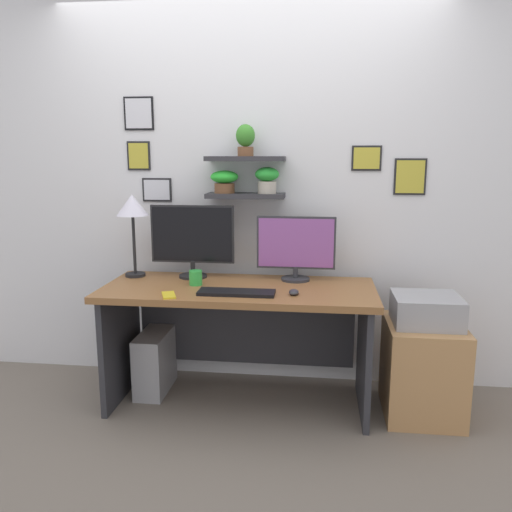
# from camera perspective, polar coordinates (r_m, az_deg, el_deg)

# --- Properties ---
(ground_plane) EXTENTS (8.00, 8.00, 0.00)m
(ground_plane) POSITION_cam_1_polar(r_m,az_deg,el_deg) (3.39, -1.85, -15.79)
(ground_plane) COLOR #70665B
(back_wall_assembly) EXTENTS (4.40, 0.24, 2.70)m
(back_wall_assembly) POSITION_cam_1_polar(r_m,az_deg,el_deg) (3.46, -0.88, 8.14)
(back_wall_assembly) COLOR silver
(back_wall_assembly) RESTS_ON ground
(desk) EXTENTS (1.64, 0.68, 0.75)m
(desk) POSITION_cam_1_polar(r_m,az_deg,el_deg) (3.23, -1.76, -6.77)
(desk) COLOR brown
(desk) RESTS_ON ground
(monitor_left) EXTENTS (0.54, 0.18, 0.47)m
(monitor_left) POSITION_cam_1_polar(r_m,az_deg,el_deg) (3.34, -7.04, 1.97)
(monitor_left) COLOR black
(monitor_left) RESTS_ON desk
(monitor_right) EXTENTS (0.49, 0.18, 0.41)m
(monitor_right) POSITION_cam_1_polar(r_m,az_deg,el_deg) (3.26, 4.43, 1.02)
(monitor_right) COLOR #2D2D33
(monitor_right) RESTS_ON desk
(keyboard) EXTENTS (0.44, 0.14, 0.02)m
(keyboard) POSITION_cam_1_polar(r_m,az_deg,el_deg) (2.96, -2.17, -4.05)
(keyboard) COLOR black
(keyboard) RESTS_ON desk
(computer_mouse) EXTENTS (0.06, 0.09, 0.03)m
(computer_mouse) POSITION_cam_1_polar(r_m,az_deg,el_deg) (2.95, 4.21, -4.00)
(computer_mouse) COLOR #2D2D33
(computer_mouse) RESTS_ON desk
(desk_lamp) EXTENTS (0.21, 0.21, 0.53)m
(desk_lamp) POSITION_cam_1_polar(r_m,az_deg,el_deg) (3.41, -13.49, 4.97)
(desk_lamp) COLOR black
(desk_lamp) RESTS_ON desk
(cell_phone) EXTENTS (0.12, 0.16, 0.01)m
(cell_phone) POSITION_cam_1_polar(r_m,az_deg,el_deg) (2.96, -9.62, -4.28)
(cell_phone) COLOR yellow
(cell_phone) RESTS_ON desk
(coffee_mug) EXTENTS (0.08, 0.08, 0.09)m
(coffee_mug) POSITION_cam_1_polar(r_m,az_deg,el_deg) (3.18, -6.68, -2.41)
(coffee_mug) COLOR green
(coffee_mug) RESTS_ON desk
(drawer_cabinet) EXTENTS (0.44, 0.50, 0.56)m
(drawer_cabinet) POSITION_cam_1_polar(r_m,az_deg,el_deg) (3.30, 17.91, -11.79)
(drawer_cabinet) COLOR tan
(drawer_cabinet) RESTS_ON ground
(printer) EXTENTS (0.38, 0.34, 0.17)m
(printer) POSITION_cam_1_polar(r_m,az_deg,el_deg) (3.17, 18.30, -5.68)
(printer) COLOR #9E9EA3
(printer) RESTS_ON drawer_cabinet
(computer_tower_left) EXTENTS (0.18, 0.40, 0.40)m
(computer_tower_left) POSITION_cam_1_polar(r_m,az_deg,el_deg) (3.52, -11.10, -11.38)
(computer_tower_left) COLOR #99999E
(computer_tower_left) RESTS_ON ground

